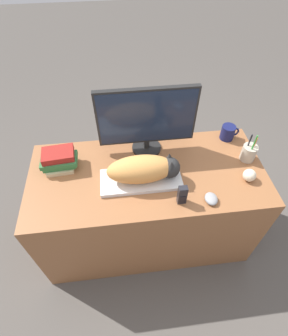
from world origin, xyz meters
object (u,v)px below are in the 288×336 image
(computer_mouse, at_px, (211,199))
(pen_cup, at_px, (249,152))
(coffee_mug, at_px, (228,132))
(book_stack, at_px, (59,160))
(cat, at_px, (146,169))
(phone, at_px, (182,195))
(monitor, at_px, (147,119))
(keyboard, at_px, (141,180))
(baseball, at_px, (249,175))

(computer_mouse, relative_size, pen_cup, 0.41)
(coffee_mug, xyz_separation_m, pen_cup, (0.06, -0.20, 0.00))
(coffee_mug, bearing_deg, book_stack, -173.11)
(cat, xyz_separation_m, phone, (0.17, -0.16, -0.04))
(monitor, height_order, book_stack, monitor)
(cat, relative_size, monitor, 0.71)
(keyboard, xyz_separation_m, computer_mouse, (0.35, -0.18, 0.00))
(coffee_mug, distance_m, book_stack, 1.07)
(keyboard, bearing_deg, phone, -40.18)
(cat, bearing_deg, coffee_mug, 27.09)
(pen_cup, xyz_separation_m, phone, (-0.46, -0.26, 0.01))
(cat, height_order, pen_cup, pen_cup)
(computer_mouse, distance_m, phone, 0.16)
(computer_mouse, height_order, baseball, baseball)
(cat, distance_m, book_stack, 0.51)
(monitor, distance_m, book_stack, 0.56)
(keyboard, xyz_separation_m, pen_cup, (0.66, 0.10, 0.04))
(keyboard, height_order, pen_cup, pen_cup)
(coffee_mug, relative_size, pen_cup, 0.59)
(pen_cup, relative_size, book_stack, 0.98)
(keyboard, relative_size, computer_mouse, 5.47)
(computer_mouse, bearing_deg, cat, 151.60)
(keyboard, xyz_separation_m, coffee_mug, (0.60, 0.29, 0.04))
(monitor, height_order, baseball, monitor)
(coffee_mug, bearing_deg, pen_cup, -73.27)
(computer_mouse, distance_m, coffee_mug, 0.53)
(monitor, distance_m, baseball, 0.66)
(monitor, xyz_separation_m, baseball, (0.54, -0.32, -0.20))
(monitor, distance_m, pen_cup, 0.64)
(book_stack, bearing_deg, cat, -18.90)
(phone, height_order, book_stack, phone)
(keyboard, distance_m, phone, 0.26)
(computer_mouse, bearing_deg, monitor, 123.80)
(coffee_mug, height_order, pen_cup, pen_cup)
(monitor, bearing_deg, baseball, -30.32)
(coffee_mug, distance_m, baseball, 0.35)
(computer_mouse, xyz_separation_m, baseball, (0.25, 0.12, 0.02))
(coffee_mug, xyz_separation_m, baseball, (0.01, -0.35, -0.01))
(cat, height_order, book_stack, cat)
(keyboard, bearing_deg, cat, -0.00)
(baseball, height_order, phone, phone)
(phone, bearing_deg, baseball, 14.25)
(cat, relative_size, baseball, 5.54)
(phone, bearing_deg, cat, 135.83)
(pen_cup, xyz_separation_m, book_stack, (-1.12, 0.07, 0.01))
(monitor, xyz_separation_m, book_stack, (-0.52, -0.09, -0.18))
(phone, xyz_separation_m, book_stack, (-0.65, 0.33, -0.00))
(coffee_mug, relative_size, baseball, 1.66)
(coffee_mug, bearing_deg, monitor, -175.91)
(phone, bearing_deg, book_stack, 153.17)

